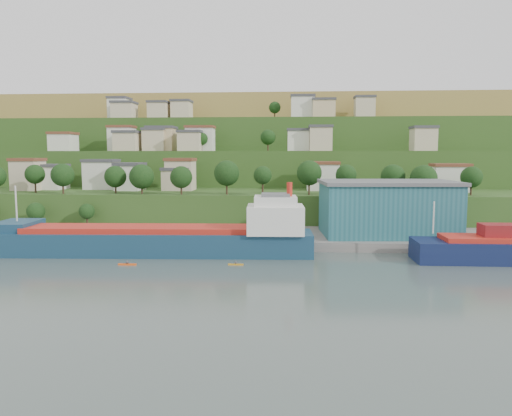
{
  "coord_description": "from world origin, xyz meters",
  "views": [
    {
      "loc": [
        19.61,
        -91.46,
        21.11
      ],
      "look_at": [
        11.9,
        15.0,
        9.46
      ],
      "focal_mm": 35.0,
      "sensor_mm": 36.0,
      "label": 1
    }
  ],
  "objects": [
    {
      "name": "ground",
      "position": [
        0.0,
        0.0,
        0.0
      ],
      "size": [
        500.0,
        500.0,
        0.0
      ],
      "primitive_type": "plane",
      "color": "#404E47",
      "rests_on": "ground"
    },
    {
      "name": "quay",
      "position": [
        20.0,
        28.0,
        0.0
      ],
      "size": [
        220.0,
        26.0,
        4.0
      ],
      "primitive_type": "cube",
      "color": "slate",
      "rests_on": "ground"
    },
    {
      "name": "hillside",
      "position": [
        -0.03,
        168.68,
        0.08
      ],
      "size": [
        360.0,
        211.45,
        96.0
      ],
      "color": "#284719",
      "rests_on": "ground"
    },
    {
      "name": "cargo_ship_near",
      "position": [
        -7.37,
        10.49,
        2.75
      ],
      "size": [
        67.37,
        13.73,
        17.2
      ],
      "rotation": [
        0.0,
        0.0,
        0.05
      ],
      "color": "#153B50",
      "rests_on": "ground"
    },
    {
      "name": "warehouse",
      "position": [
        42.03,
        27.03,
        8.43
      ],
      "size": [
        32.22,
        21.07,
        12.8
      ],
      "rotation": [
        0.0,
        0.0,
        0.07
      ],
      "color": "#205760",
      "rests_on": "quay"
    },
    {
      "name": "dinghy",
      "position": [
        -47.19,
        18.17,
        1.61
      ],
      "size": [
        4.42,
        2.74,
        0.83
      ],
      "primitive_type": "cube",
      "rotation": [
        0.0,
        0.0,
        -0.31
      ],
      "color": "silver",
      "rests_on": "pebble_beach"
    },
    {
      "name": "kayak_orange",
      "position": [
        -11.61,
        -0.27,
        0.26
      ],
      "size": [
        3.48,
        0.63,
        0.87
      ],
      "rotation": [
        0.0,
        0.0,
        0.01
      ],
      "color": "#F05515",
      "rests_on": "ground"
    },
    {
      "name": "kayak_yellow",
      "position": [
        9.04,
        1.25,
        0.22
      ],
      "size": [
        2.94,
        0.53,
        0.73
      ],
      "rotation": [
        0.0,
        0.0,
        -0.01
      ],
      "color": "orange",
      "rests_on": "ground"
    }
  ]
}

